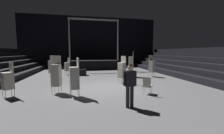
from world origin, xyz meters
TOP-DOWN VIEW (x-y plane):
  - ground_plane at (0.00, 0.00)m, footprint 22.00×30.00m
  - arena_end_wall at (0.00, 15.00)m, footprint 22.00×0.30m
  - bleacher_bank_right at (8.75, 1.00)m, footprint 4.50×24.00m
  - stage_riser at (0.00, 10.50)m, footprint 6.51×3.32m
  - man_with_tie at (0.34, -3.43)m, footprint 0.57×0.26m
  - chair_stack_front_left at (1.28, 1.04)m, footprint 0.62×0.62m
  - chair_stack_front_right at (-1.90, -1.54)m, footprint 0.52×0.52m
  - chair_stack_mid_left at (-3.00, 5.85)m, footprint 0.61×0.61m
  - chair_stack_mid_right at (-4.17, 4.50)m, footprint 0.61×0.61m
  - chair_stack_mid_centre at (4.73, 3.13)m, footprint 0.60×0.60m
  - chair_stack_rear_left at (-2.90, -0.68)m, footprint 0.52×0.52m
  - chair_stack_rear_right at (2.84, 3.53)m, footprint 0.56×0.56m
  - chair_stack_rear_centre at (-4.47, 6.88)m, footprint 0.51×0.51m
  - chair_stack_aisle_left at (-5.12, -0.92)m, footprint 0.62×0.62m
  - equipment_road_case at (-1.61, 5.22)m, footprint 0.95×0.69m
  - loose_chair_near_man at (1.85, -1.90)m, footprint 0.62×0.62m

SIDE VIEW (x-z plane):
  - ground_plane at x=0.00m, z-range -0.10..0.00m
  - equipment_road_case at x=-1.61m, z-range 0.00..0.59m
  - loose_chair_near_man at x=1.85m, z-range 0.06..1.01m
  - stage_riser at x=0.00m, z-range -2.50..3.85m
  - chair_stack_mid_left at x=-3.00m, z-range 0.00..1.71m
  - chair_stack_rear_centre at x=-4.47m, z-range 0.00..1.71m
  - chair_stack_aisle_left at x=-5.12m, z-range 0.00..1.71m
  - chair_stack_front_left at x=1.28m, z-range 0.00..1.97m
  - chair_stack_front_right at x=-1.90m, z-range 0.00..1.97m
  - chair_stack_mid_right at x=-4.17m, z-range 0.00..1.97m
  - chair_stack_mid_centre at x=4.73m, z-range 0.00..1.97m
  - man_with_tie at x=0.34m, z-range 0.12..1.91m
  - chair_stack_rear_left at x=-2.90m, z-range 0.00..2.05m
  - chair_stack_rear_right at x=2.84m, z-range 0.00..2.30m
  - bleacher_bank_right at x=8.75m, z-range 0.00..2.70m
  - arena_end_wall at x=0.00m, z-range 0.00..8.00m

